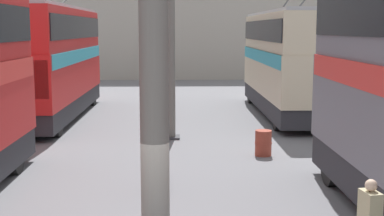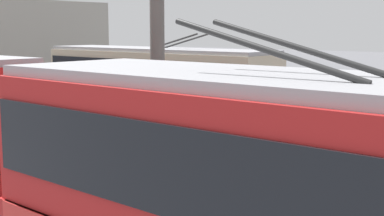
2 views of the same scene
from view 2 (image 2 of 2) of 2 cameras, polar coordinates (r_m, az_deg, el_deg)
support_column_far at (r=14.54m, az=-3.65°, el=-0.48°), size 0.70×0.70×6.86m
bus_left_far at (r=22.02m, az=-3.96°, el=1.04°), size 10.92×2.54×5.41m
oil_drum at (r=15.99m, az=11.53°, el=-10.52°), size 0.55×0.55×0.81m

